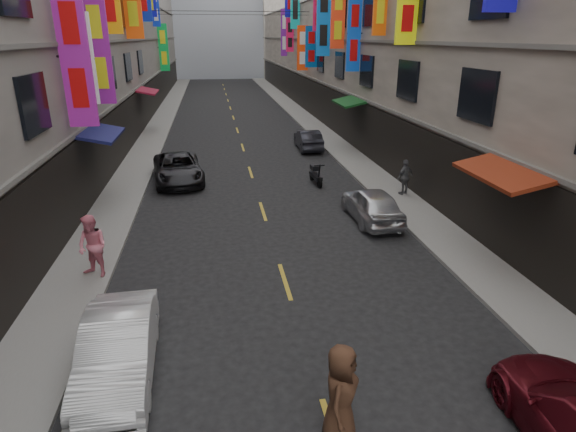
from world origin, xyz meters
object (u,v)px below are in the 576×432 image
object	(u,v)px
scooter_far_right	(316,175)
pedestrian_lfar	(93,246)
car_right_far	(308,140)
pedestrian_crossing	(341,395)
car_right_mid	(372,204)
car_left_far	(178,168)
car_left_mid	(118,349)
pedestrian_rfar	(405,177)

from	to	relation	value
scooter_far_right	pedestrian_lfar	distance (m)	11.87
car_right_far	pedestrian_lfar	xyz separation A→B (m)	(-9.40, -15.85, 0.43)
car_right_far	pedestrian_crossing	world-z (taller)	pedestrian_crossing
car_right_far	scooter_far_right	bearing A→B (deg)	82.38
car_right_mid	pedestrian_crossing	distance (m)	10.96
car_left_far	car_right_far	world-z (taller)	car_left_far
car_left_mid	car_right_mid	bearing A→B (deg)	42.37
car_left_mid	car_right_mid	xyz separation A→B (m)	(8.00, 7.87, 0.01)
car_left_far	pedestrian_rfar	bearing A→B (deg)	-28.50
scooter_far_right	car_left_far	bearing A→B (deg)	-15.89
car_right_far	pedestrian_crossing	distance (m)	23.07
pedestrian_lfar	pedestrian_rfar	size ratio (longest dim) A/B	1.18
car_right_mid	pedestrian_rfar	xyz separation A→B (m)	(2.35, 2.60, 0.24)
car_right_mid	pedestrian_lfar	size ratio (longest dim) A/B	2.09
car_left_mid	car_right_far	size ratio (longest dim) A/B	1.06
car_right_mid	pedestrian_crossing	world-z (taller)	pedestrian_crossing
car_right_mid	pedestrian_crossing	xyz separation A→B (m)	(-3.93, -10.23, 0.30)
car_left_mid	car_right_far	xyz separation A→B (m)	(8.00, 20.37, -0.04)
car_left_far	pedestrian_rfar	world-z (taller)	pedestrian_rfar
scooter_far_right	car_left_far	world-z (taller)	car_left_far
pedestrian_lfar	pedestrian_crossing	world-z (taller)	pedestrian_lfar
pedestrian_lfar	pedestrian_rfar	world-z (taller)	pedestrian_lfar
pedestrian_rfar	car_right_mid	bearing A→B (deg)	21.14
car_left_mid	car_left_far	bearing A→B (deg)	86.22
scooter_far_right	car_right_far	distance (m)	7.47
scooter_far_right	pedestrian_rfar	size ratio (longest dim) A/B	1.16
scooter_far_right	pedestrian_rfar	bearing A→B (deg)	139.99
car_left_mid	pedestrian_lfar	distance (m)	4.75
scooter_far_right	car_right_far	world-z (taller)	car_right_far
car_right_mid	pedestrian_lfar	distance (m)	9.99
pedestrian_lfar	pedestrian_rfar	xyz separation A→B (m)	(11.75, 5.95, -0.14)
car_left_far	car_right_mid	bearing A→B (deg)	-47.66
car_left_far	pedestrian_lfar	size ratio (longest dim) A/B	2.59
pedestrian_rfar	pedestrian_lfar	bearing A→B (deg)	0.09
car_right_mid	pedestrian_lfar	xyz separation A→B (m)	(-9.40, -3.35, 0.39)
car_left_mid	scooter_far_right	bearing A→B (deg)	59.82
car_right_mid	pedestrian_rfar	bearing A→B (deg)	-133.34
car_right_far	pedestrian_crossing	xyz separation A→B (m)	(-3.93, -22.73, 0.34)
car_left_mid	pedestrian_crossing	bearing A→B (deg)	-32.22
car_right_far	pedestrian_lfar	world-z (taller)	pedestrian_lfar
car_left_mid	pedestrian_lfar	bearing A→B (deg)	105.02
pedestrian_rfar	pedestrian_crossing	world-z (taller)	pedestrian_crossing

